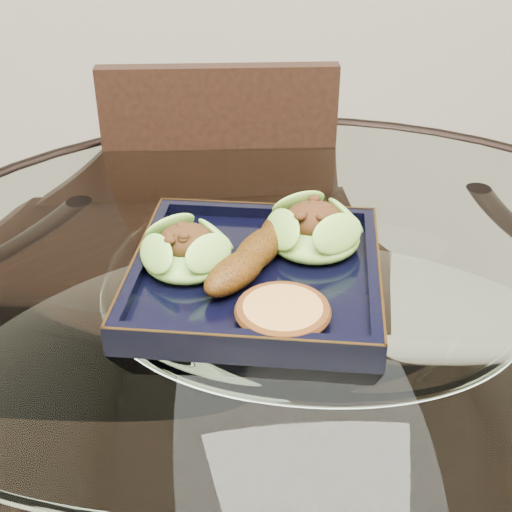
{
  "coord_description": "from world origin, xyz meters",
  "views": [
    {
      "loc": [
        -0.1,
        -0.6,
        1.21
      ],
      "look_at": [
        -0.05,
        0.05,
        0.8
      ],
      "focal_mm": 50.0,
      "sensor_mm": 36.0,
      "label": 1
    }
  ],
  "objects": [
    {
      "name": "lettuce_wrap_left",
      "position": [
        -0.13,
        0.07,
        0.8
      ],
      "size": [
        0.11,
        0.11,
        0.04
      ],
      "primitive_type": "ellipsoid",
      "rotation": [
        0.0,
        0.0,
        0.17
      ],
      "color": "#5C9A2C",
      "rests_on": "navy_plate"
    },
    {
      "name": "lettuce_wrap_right",
      "position": [
        0.02,
        0.1,
        0.8
      ],
      "size": [
        0.11,
        0.11,
        0.04
      ],
      "primitive_type": "ellipsoid",
      "rotation": [
        0.0,
        0.0,
        -0.01
      ],
      "color": "#64A22F",
      "rests_on": "navy_plate"
    },
    {
      "name": "roasted_plantain",
      "position": [
        -0.05,
        0.07,
        0.8
      ],
      "size": [
        0.13,
        0.18,
        0.04
      ],
      "primitive_type": "ellipsoid",
      "rotation": [
        0.0,
        0.0,
        1.0
      ],
      "color": "#5E3309",
      "rests_on": "navy_plate"
    },
    {
      "name": "dining_table",
      "position": [
        -0.0,
        -0.0,
        0.6
      ],
      "size": [
        1.13,
        1.13,
        0.77
      ],
      "color": "white",
      "rests_on": "ground"
    },
    {
      "name": "dining_chair",
      "position": [
        -0.09,
        0.34,
        0.5
      ],
      "size": [
        0.4,
        0.4,
        0.89
      ],
      "rotation": [
        0.0,
        0.0,
        -0.03
      ],
      "color": "black",
      "rests_on": "ground"
    },
    {
      "name": "crumb_patty",
      "position": [
        -0.03,
        -0.04,
        0.79
      ],
      "size": [
        0.1,
        0.1,
        0.02
      ],
      "primitive_type": "cylinder",
      "rotation": [
        0.0,
        0.0,
        -0.24
      ],
      "color": "#C48441",
      "rests_on": "navy_plate"
    },
    {
      "name": "navy_plate",
      "position": [
        -0.05,
        0.05,
        0.77
      ],
      "size": [
        0.31,
        0.31,
        0.02
      ],
      "primitive_type": "cube",
      "rotation": [
        0.0,
        0.0,
        -0.17
      ],
      "color": "black",
      "rests_on": "dining_table"
    }
  ]
}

